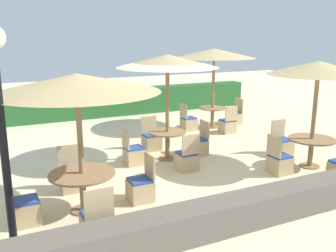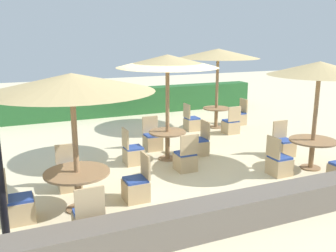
{
  "view_description": "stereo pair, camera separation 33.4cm",
  "coord_description": "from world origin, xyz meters",
  "px_view_note": "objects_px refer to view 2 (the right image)",
  "views": [
    {
      "loc": [
        -4.06,
        -7.81,
        3.16
      ],
      "look_at": [
        0.0,
        0.6,
        0.9
      ],
      "focal_mm": 40.0,
      "sensor_mm": 36.0,
      "label": 1
    },
    {
      "loc": [
        -3.76,
        -7.95,
        3.16
      ],
      "look_at": [
        0.0,
        0.6,
        0.9
      ],
      "focal_mm": 40.0,
      "sensor_mm": 36.0,
      "label": 2
    }
  ],
  "objects_px": {
    "parasol_front_right": "(320,69)",
    "patio_chair_front_left_south": "(89,223)",
    "parasol_back_right": "(218,54)",
    "round_table_center": "(168,138)",
    "patio_chair_center_south": "(186,160)",
    "patio_chair_center_north": "(153,140)",
    "parasol_center": "(168,62)",
    "patio_chair_back_right_east": "(239,117)",
    "round_table_back_right": "(216,113)",
    "patio_chair_front_left_north": "(69,177)",
    "patio_chair_front_right_west": "(279,164)",
    "patio_chair_front_left_east": "(137,187)",
    "patio_chair_front_right_north": "(284,146)",
    "patio_chair_center_west": "(133,154)",
    "parasol_front_left": "(72,83)",
    "patio_chair_front_left_west": "(20,207)",
    "patio_chair_back_right_west": "(192,123)",
    "round_table_front_left": "(77,179)",
    "round_table_front_right": "(312,146)",
    "patio_chair_center_east": "(199,145)"
  },
  "relations": [
    {
      "from": "parasol_back_right",
      "to": "parasol_front_left",
      "type": "relative_size",
      "value": 0.97
    },
    {
      "from": "patio_chair_front_left_north",
      "to": "patio_chair_front_left_east",
      "type": "height_order",
      "value": "same"
    },
    {
      "from": "patio_chair_center_north",
      "to": "parasol_front_left",
      "type": "height_order",
      "value": "parasol_front_left"
    },
    {
      "from": "parasol_back_right",
      "to": "patio_chair_back_right_west",
      "type": "xyz_separation_m",
      "value": [
        -0.98,
        -0.02,
        -2.3
      ]
    },
    {
      "from": "patio_chair_front_right_west",
      "to": "round_table_center",
      "type": "height_order",
      "value": "patio_chair_front_right_west"
    },
    {
      "from": "parasol_center",
      "to": "patio_chair_front_left_north",
      "type": "relative_size",
      "value": 2.92
    },
    {
      "from": "patio_chair_center_west",
      "to": "parasol_back_right",
      "type": "distance_m",
      "value": 5.18
    },
    {
      "from": "patio_chair_front_right_north",
      "to": "patio_chair_center_east",
      "type": "bearing_deg",
      "value": -25.61
    },
    {
      "from": "patio_chair_center_west",
      "to": "patio_chair_front_left_north",
      "type": "height_order",
      "value": "same"
    },
    {
      "from": "parasol_center",
      "to": "patio_chair_back_right_east",
      "type": "distance_m",
      "value": 5.23
    },
    {
      "from": "patio_chair_center_west",
      "to": "patio_chair_front_left_east",
      "type": "bearing_deg",
      "value": -16.64
    },
    {
      "from": "patio_chair_front_right_north",
      "to": "patio_chair_front_left_east",
      "type": "bearing_deg",
      "value": 13.17
    },
    {
      "from": "patio_chair_center_south",
      "to": "parasol_center",
      "type": "bearing_deg",
      "value": 93.2
    },
    {
      "from": "parasol_front_right",
      "to": "patio_chair_front_left_south",
      "type": "relative_size",
      "value": 2.79
    },
    {
      "from": "patio_chair_front_right_west",
      "to": "patio_chair_center_south",
      "type": "height_order",
      "value": "same"
    },
    {
      "from": "round_table_center",
      "to": "patio_chair_front_left_west",
      "type": "distance_m",
      "value": 4.26
    },
    {
      "from": "patio_chair_center_west",
      "to": "patio_chair_front_left_north",
      "type": "distance_m",
      "value": 1.99
    },
    {
      "from": "patio_chair_center_east",
      "to": "parasol_back_right",
      "type": "xyz_separation_m",
      "value": [
        2.04,
        2.51,
        2.3
      ]
    },
    {
      "from": "patio_chair_center_west",
      "to": "round_table_back_right",
      "type": "distance_m",
      "value": 4.65
    },
    {
      "from": "round_table_front_right",
      "to": "patio_chair_center_east",
      "type": "distance_m",
      "value": 2.88
    },
    {
      "from": "round_table_front_left",
      "to": "patio_chair_front_left_west",
      "type": "distance_m",
      "value": 1.08
    },
    {
      "from": "parasol_front_right",
      "to": "round_table_front_right",
      "type": "distance_m",
      "value": 1.84
    },
    {
      "from": "parasol_front_right",
      "to": "parasol_back_right",
      "type": "xyz_separation_m",
      "value": [
        0.04,
        4.56,
        0.15
      ]
    },
    {
      "from": "parasol_front_right",
      "to": "round_table_back_right",
      "type": "height_order",
      "value": "parasol_front_right"
    },
    {
      "from": "patio_chair_front_right_west",
      "to": "patio_chair_center_east",
      "type": "xyz_separation_m",
      "value": [
        -0.99,
        2.08,
        0.0
      ]
    },
    {
      "from": "round_table_back_right",
      "to": "round_table_front_left",
      "type": "xyz_separation_m",
      "value": [
        -5.66,
        -4.53,
        0.08
      ]
    },
    {
      "from": "patio_chair_center_west",
      "to": "patio_chair_front_right_west",
      "type": "bearing_deg",
      "value": 53.85
    },
    {
      "from": "patio_chair_front_left_north",
      "to": "patio_chair_front_left_south",
      "type": "height_order",
      "value": "same"
    },
    {
      "from": "patio_chair_front_right_west",
      "to": "patio_chair_back_right_west",
      "type": "height_order",
      "value": "same"
    },
    {
      "from": "round_table_front_left",
      "to": "patio_chair_back_right_east",
      "type": "bearing_deg",
      "value": 34.62
    },
    {
      "from": "parasol_front_right",
      "to": "round_table_front_left",
      "type": "bearing_deg",
      "value": 179.69
    },
    {
      "from": "patio_chair_front_right_north",
      "to": "round_table_back_right",
      "type": "distance_m",
      "value": 3.51
    },
    {
      "from": "patio_chair_front_right_north",
      "to": "patio_chair_center_east",
      "type": "relative_size",
      "value": 1.0
    },
    {
      "from": "round_table_center",
      "to": "patio_chair_back_right_east",
      "type": "xyz_separation_m",
      "value": [
        3.95,
        2.56,
        -0.31
      ]
    },
    {
      "from": "parasol_front_right",
      "to": "patio_chair_center_south",
      "type": "height_order",
      "value": "parasol_front_right"
    },
    {
      "from": "patio_chair_front_left_north",
      "to": "patio_chair_front_right_west",
      "type": "bearing_deg",
      "value": 166.21
    },
    {
      "from": "patio_chair_center_north",
      "to": "round_table_back_right",
      "type": "xyz_separation_m",
      "value": [
        3.01,
        1.55,
        0.27
      ]
    },
    {
      "from": "parasol_back_right",
      "to": "patio_chair_front_left_east",
      "type": "xyz_separation_m",
      "value": [
        -4.53,
        -4.57,
        -2.3
      ]
    },
    {
      "from": "round_table_back_right",
      "to": "patio_chair_front_left_south",
      "type": "bearing_deg",
      "value": -135.46
    },
    {
      "from": "parasol_front_right",
      "to": "patio_chair_front_left_east",
      "type": "height_order",
      "value": "parasol_front_right"
    },
    {
      "from": "patio_chair_center_north",
      "to": "round_table_center",
      "type": "bearing_deg",
      "value": 93.0
    },
    {
      "from": "round_table_back_right",
      "to": "patio_chair_front_left_north",
      "type": "relative_size",
      "value": 1.01
    },
    {
      "from": "patio_chair_center_west",
      "to": "patio_chair_back_right_east",
      "type": "bearing_deg",
      "value": 117.57
    },
    {
      "from": "parasol_front_right",
      "to": "round_table_center",
      "type": "bearing_deg",
      "value": 144.88
    },
    {
      "from": "parasol_back_right",
      "to": "patio_chair_back_right_east",
      "type": "height_order",
      "value": "parasol_back_right"
    },
    {
      "from": "parasol_front_right",
      "to": "patio_chair_front_left_west",
      "type": "bearing_deg",
      "value": -179.88
    },
    {
      "from": "patio_chair_center_south",
      "to": "patio_chair_center_north",
      "type": "bearing_deg",
      "value": 93.1
    },
    {
      "from": "patio_chair_front_right_west",
      "to": "patio_chair_back_right_west",
      "type": "xyz_separation_m",
      "value": [
        0.07,
        4.57,
        0.0
      ]
    },
    {
      "from": "parasol_front_left",
      "to": "patio_chair_front_left_west",
      "type": "height_order",
      "value": "parasol_front_left"
    },
    {
      "from": "patio_chair_center_east",
      "to": "patio_chair_back_right_west",
      "type": "distance_m",
      "value": 2.71
    }
  ]
}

